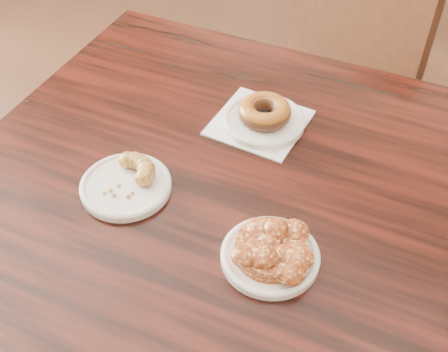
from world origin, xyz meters
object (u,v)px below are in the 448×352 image
Objects in this scene: chair_far at (387,78)px; apple_fritter at (271,247)px; cruller_fragment at (124,178)px; cafe_table at (221,307)px; glazed_donut at (265,111)px.

apple_fritter is (0.13, -1.01, 0.33)m from chair_far.
chair_far is at bearing 80.95° from cruller_fragment.
cruller_fragment reaches higher than cafe_table.
chair_far is at bearing 86.57° from glazed_donut.
cafe_table is 6.27× the size of apple_fritter.
chair_far is 8.16× the size of cruller_fragment.
cafe_table is at bearing -81.51° from glazed_donut.
apple_fritter is at bearing -36.51° from cafe_table.
apple_fritter reaches higher than cruller_fragment.
cafe_table is 1.10× the size of chair_far.
glazed_donut is 0.31m from cruller_fragment.
chair_far is at bearing 97.40° from apple_fritter.
cafe_table is 0.44m from apple_fritter.
cruller_fragment is (-0.29, -0.01, -0.00)m from apple_fritter.
cruller_fragment is (-0.12, -0.29, -0.01)m from glazed_donut.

